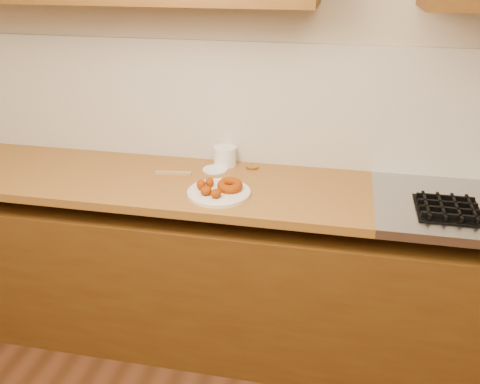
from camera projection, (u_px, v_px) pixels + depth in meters
name	position (u px, v px, depth m)	size (l,w,h in m)	color
wall_back	(274.00, 74.00, 2.41)	(4.00, 0.02, 2.70)	#C2B495
base_cabinet	(260.00, 280.00, 2.55)	(3.60, 0.60, 0.77)	#51330F
butcher_block	(129.00, 179.00, 2.46)	(2.30, 0.62, 0.04)	brown
backsplash	(273.00, 106.00, 2.47)	(3.60, 0.02, 0.60)	#BBB7AA
donut_plate	(219.00, 193.00, 2.25)	(0.28, 0.28, 0.02)	beige
ring_donut	(230.00, 185.00, 2.26)	(0.12, 0.12, 0.04)	#993000
fried_dough_chunks	(208.00, 188.00, 2.23)	(0.14, 0.16, 0.05)	#993000
plastic_tub	(225.00, 156.00, 2.55)	(0.11, 0.11, 0.10)	silver
tub_lid	(215.00, 170.00, 2.51)	(0.12, 0.12, 0.01)	white
brass_jar_lid	(252.00, 167.00, 2.53)	(0.06, 0.06, 0.01)	#A4732E
wooden_utensil	(173.00, 173.00, 2.46)	(0.18, 0.02, 0.01)	#9C794E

